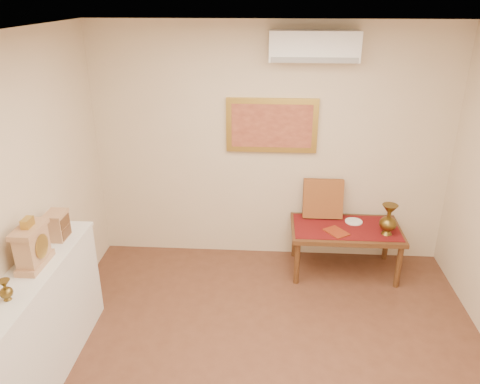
# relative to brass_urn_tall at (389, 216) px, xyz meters

# --- Properties ---
(ceiling) EXTENTS (4.50, 4.50, 0.00)m
(ceiling) POSITION_rel_brass_urn_tall_xyz_m (-1.26, -1.75, 1.93)
(ceiling) COLOR white
(ceiling) RESTS_ON ground
(wall_back) EXTENTS (4.00, 0.02, 2.70)m
(wall_back) POSITION_rel_brass_urn_tall_xyz_m (-1.26, 0.50, 0.58)
(wall_back) COLOR beige
(wall_back) RESTS_ON ground
(brass_urn_small) EXTENTS (0.09, 0.09, 0.21)m
(brass_urn_small) POSITION_rel_brass_urn_tall_xyz_m (-3.07, -1.95, 0.32)
(brass_urn_small) COLOR brown
(brass_urn_small) RESTS_ON display_ledge
(table_cloth) EXTENTS (1.14, 0.59, 0.01)m
(table_cloth) POSITION_rel_brass_urn_tall_xyz_m (-0.41, 0.13, -0.21)
(table_cloth) COLOR maroon
(table_cloth) RESTS_ON low_table
(brass_urn_tall) EXTENTS (0.18, 0.18, 0.42)m
(brass_urn_tall) POSITION_rel_brass_urn_tall_xyz_m (0.00, 0.00, 0.00)
(brass_urn_tall) COLOR brown
(brass_urn_tall) RESTS_ON table_cloth
(plate) EXTENTS (0.20, 0.20, 0.01)m
(plate) POSITION_rel_brass_urn_tall_xyz_m (-0.31, 0.26, -0.20)
(plate) COLOR white
(plate) RESTS_ON table_cloth
(menu) EXTENTS (0.29, 0.31, 0.01)m
(menu) POSITION_rel_brass_urn_tall_xyz_m (-0.54, -0.01, -0.20)
(menu) COLOR maroon
(menu) RESTS_ON table_cloth
(cushion) EXTENTS (0.45, 0.19, 0.46)m
(cushion) POSITION_rel_brass_urn_tall_xyz_m (-0.66, 0.38, 0.02)
(cushion) COLOR maroon
(cushion) RESTS_ON table_cloth
(display_ledge) EXTENTS (0.37, 2.02, 0.98)m
(display_ledge) POSITION_rel_brass_urn_tall_xyz_m (-3.09, -1.75, -0.27)
(display_ledge) COLOR silver
(display_ledge) RESTS_ON floor
(mantel_clock) EXTENTS (0.17, 0.36, 0.41)m
(mantel_clock) POSITION_rel_brass_urn_tall_xyz_m (-3.08, -1.51, 0.39)
(mantel_clock) COLOR tan
(mantel_clock) RESTS_ON display_ledge
(wooden_chest) EXTENTS (0.16, 0.21, 0.24)m
(wooden_chest) POSITION_rel_brass_urn_tall_xyz_m (-3.08, -1.07, 0.34)
(wooden_chest) COLOR tan
(wooden_chest) RESTS_ON display_ledge
(low_table) EXTENTS (1.20, 0.70, 0.55)m
(low_table) POSITION_rel_brass_urn_tall_xyz_m (-0.41, 0.13, -0.28)
(low_table) COLOR #553119
(low_table) RESTS_ON floor
(painting) EXTENTS (1.00, 0.06, 0.60)m
(painting) POSITION_rel_brass_urn_tall_xyz_m (-1.26, 0.47, 0.83)
(painting) COLOR #B6943A
(painting) RESTS_ON wall_back
(ac_unit) EXTENTS (0.90, 0.25, 0.30)m
(ac_unit) POSITION_rel_brass_urn_tall_xyz_m (-0.86, 0.37, 1.68)
(ac_unit) COLOR white
(ac_unit) RESTS_ON wall_back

